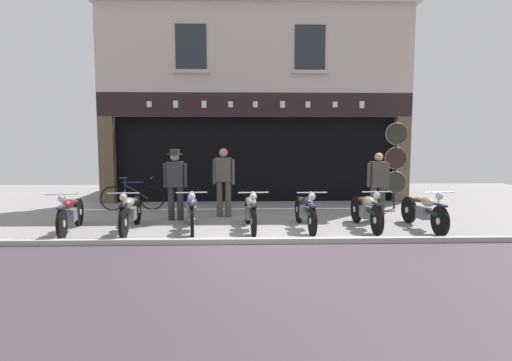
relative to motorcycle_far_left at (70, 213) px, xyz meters
The scene contains 16 objects.
ground 4.60m from the motorcycle_far_left, 27.90° to the right, with size 21.38×22.00×0.18m.
shop_facade 7.24m from the motorcycle_far_left, 55.37° to the left, with size 9.68×4.42×6.08m.
motorcycle_far_left is the anchor object (origin of this frame).
motorcycle_left 1.25m from the motorcycle_far_left, ahead, with size 0.62×2.09×0.93m.
motorcycle_center_left 2.55m from the motorcycle_far_left, ahead, with size 0.62×2.07×0.93m.
motorcycle_center 3.81m from the motorcycle_far_left, ahead, with size 0.62×1.96×0.91m.
motorcycle_center_right 5.02m from the motorcycle_far_left, ahead, with size 0.62×2.03×0.90m.
motorcycle_right 6.36m from the motorcycle_far_left, ahead, with size 0.62×1.95×0.91m.
motorcycle_far_right 7.59m from the motorcycle_far_left, ahead, with size 0.62×1.95×0.90m.
salesman_left 2.45m from the motorcycle_far_left, 31.85° to the left, with size 0.56×0.37×1.71m.
shopkeeper_center 3.61m from the motorcycle_far_left, 27.23° to the left, with size 0.55×0.28×1.72m.
salesman_right 7.02m from the motorcycle_far_left, ahead, with size 0.56×0.27×1.63m.
tyre_sign_pole 8.36m from the motorcycle_far_left, 18.67° to the left, with size 0.61×0.06×2.39m.
advert_board_near 4.83m from the motorcycle_far_left, 66.43° to the left, with size 0.80×0.03×1.08m.
advert_board_far 4.49m from the motorcycle_far_left, 81.88° to the left, with size 0.67×0.03×1.01m.
leaning_bicycle 2.80m from the motorcycle_far_left, 77.46° to the left, with size 1.73×0.50×0.93m.
Camera 1 is at (-0.40, -7.96, 2.05)m, focal length 30.35 mm.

